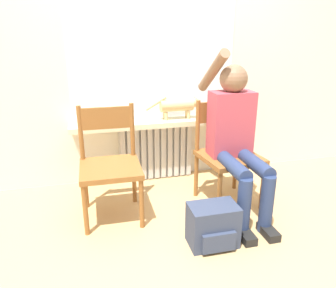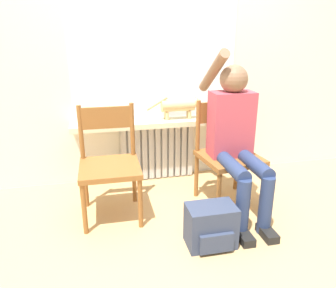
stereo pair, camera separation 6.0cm
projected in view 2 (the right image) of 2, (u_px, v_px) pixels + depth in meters
name	position (u px, v px, depth m)	size (l,w,h in m)	color
ground_plane	(189.00, 246.00, 2.26)	(12.00, 12.00, 0.00)	tan
wall_with_window	(154.00, 37.00, 2.95)	(7.00, 0.06, 2.70)	silver
radiator	(157.00, 151.00, 3.23)	(0.72, 0.08, 0.56)	silver
windowsill	(158.00, 123.00, 3.07)	(1.60, 0.23, 0.05)	beige
window_glass	(155.00, 46.00, 2.94)	(1.54, 0.01, 1.33)	white
chair_left	(109.00, 162.00, 2.53)	(0.46, 0.46, 0.87)	brown
chair_right	(227.00, 152.00, 2.73)	(0.51, 0.51, 0.87)	brown
person	(236.00, 134.00, 2.54)	(0.36, 1.04, 1.29)	navy
cat	(180.00, 105.00, 3.07)	(0.52, 0.11, 0.22)	#DBB77A
backpack	(211.00, 226.00, 2.23)	(0.33, 0.24, 0.30)	#333D56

